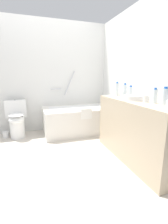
% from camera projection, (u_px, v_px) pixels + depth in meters
% --- Properties ---
extents(ground_plane, '(3.78, 3.78, 0.00)m').
position_uv_depth(ground_plane, '(55.00, 154.00, 2.51)').
color(ground_plane, beige).
extents(wall_back_tiled, '(3.18, 0.10, 2.33)m').
position_uv_depth(wall_back_tiled, '(44.00, 77.00, 3.45)').
color(wall_back_tiled, silver).
rests_on(wall_back_tiled, ground_plane).
extents(wall_right_mirror, '(0.10, 2.90, 2.33)m').
position_uv_depth(wall_right_mirror, '(138.00, 78.00, 2.70)').
color(wall_right_mirror, silver).
rests_on(wall_right_mirror, ground_plane).
extents(bathtub, '(1.44, 0.78, 1.30)m').
position_uv_depth(bathtub, '(78.00, 119.00, 3.44)').
color(bathtub, silver).
rests_on(bathtub, ground_plane).
extents(toilet, '(0.41, 0.49, 0.73)m').
position_uv_depth(toilet, '(17.00, 120.00, 3.14)').
color(toilet, white).
rests_on(toilet, ground_plane).
extents(vanity_counter, '(0.54, 1.47, 0.86)m').
position_uv_depth(vanity_counter, '(138.00, 130.00, 2.29)').
color(vanity_counter, tan).
rests_on(vanity_counter, ground_plane).
extents(sink_basin, '(0.28, 0.28, 0.07)m').
position_uv_depth(sink_basin, '(135.00, 98.00, 2.24)').
color(sink_basin, white).
rests_on(sink_basin, vanity_counter).
extents(sink_faucet, '(0.10, 0.15, 0.08)m').
position_uv_depth(sink_faucet, '(145.00, 97.00, 2.29)').
color(sink_faucet, '#B5B5BA').
rests_on(sink_faucet, vanity_counter).
extents(water_bottle_0, '(0.07, 0.07, 0.21)m').
position_uv_depth(water_bottle_0, '(165.00, 97.00, 1.79)').
color(water_bottle_0, silver).
rests_on(water_bottle_0, vanity_counter).
extents(water_bottle_1, '(0.06, 0.06, 0.19)m').
position_uv_depth(water_bottle_1, '(155.00, 96.00, 1.97)').
color(water_bottle_1, silver).
rests_on(water_bottle_1, vanity_counter).
extents(water_bottle_2, '(0.06, 0.06, 0.23)m').
position_uv_depth(water_bottle_2, '(117.00, 89.00, 2.72)').
color(water_bottle_2, silver).
rests_on(water_bottle_2, vanity_counter).
extents(water_bottle_3, '(0.06, 0.06, 0.22)m').
position_uv_depth(water_bottle_3, '(125.00, 91.00, 2.53)').
color(water_bottle_3, silver).
rests_on(water_bottle_3, vanity_counter).
extents(water_bottle_4, '(0.06, 0.06, 0.19)m').
position_uv_depth(water_bottle_4, '(131.00, 92.00, 2.47)').
color(water_bottle_4, silver).
rests_on(water_bottle_4, vanity_counter).
extents(drinking_glass_2, '(0.08, 0.08, 0.08)m').
position_uv_depth(drinking_glass_2, '(123.00, 94.00, 2.67)').
color(drinking_glass_2, white).
rests_on(drinking_glass_2, vanity_counter).
extents(drinking_glass_3, '(0.08, 0.08, 0.09)m').
position_uv_depth(drinking_glass_3, '(146.00, 99.00, 2.06)').
color(drinking_glass_3, white).
rests_on(drinking_glass_3, vanity_counter).
extents(toilet_paper_roll, '(0.11, 0.11, 0.13)m').
position_uv_depth(toilet_paper_roll, '(6.00, 134.00, 3.16)').
color(toilet_paper_roll, white).
rests_on(toilet_paper_roll, ground_plane).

